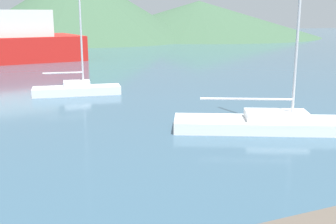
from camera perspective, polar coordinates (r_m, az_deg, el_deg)
The scene contains 4 objects.
sailboat_inner at distance 27.43m, azimuth -12.22°, elevation 3.20°, with size 5.63×2.34×8.88m.
sailboat_middle at distance 19.12m, azimuth 14.45°, elevation -1.29°, with size 8.93×5.76×11.40m.
hill_east at distance 87.08m, azimuth -12.04°, elevation 13.99°, with size 45.26×45.26×13.45m.
hill_far_east at distance 99.30m, azimuth 4.19°, elevation 12.51°, with size 54.31×54.31×7.94m.
Camera 1 is at (-6.69, -1.08, 5.03)m, focal length 45.00 mm.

